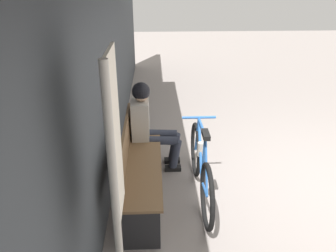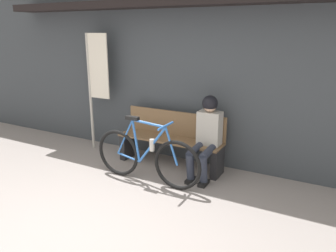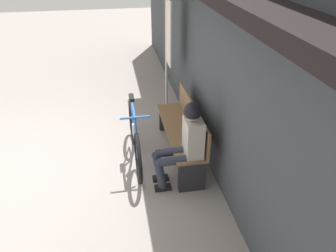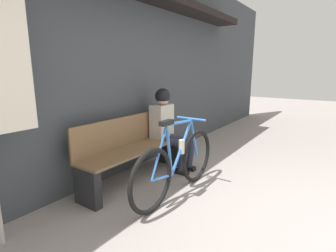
% 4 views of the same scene
% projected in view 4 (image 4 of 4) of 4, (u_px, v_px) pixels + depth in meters
% --- Properties ---
extents(ground_plane, '(24.00, 24.00, 0.00)m').
position_uv_depth(ground_plane, '(322.00, 236.00, 2.39)').
color(ground_plane, gray).
extents(storefront_wall, '(12.00, 0.56, 3.20)m').
position_uv_depth(storefront_wall, '(112.00, 56.00, 3.50)').
color(storefront_wall, '#3D4247').
rests_on(storefront_wall, ground_plane).
extents(park_bench_near, '(1.71, 0.42, 0.87)m').
position_uv_depth(park_bench_near, '(133.00, 151.00, 3.52)').
color(park_bench_near, brown).
rests_on(park_bench_near, ground_plane).
extents(bicycle, '(1.69, 0.40, 0.95)m').
position_uv_depth(bicycle, '(177.00, 164.00, 3.11)').
color(bicycle, black).
rests_on(bicycle, ground_plane).
extents(person_seated, '(0.34, 0.64, 1.21)m').
position_uv_depth(person_seated, '(167.00, 123.00, 3.91)').
color(person_seated, '#2D3342').
rests_on(person_seated, ground_plane).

